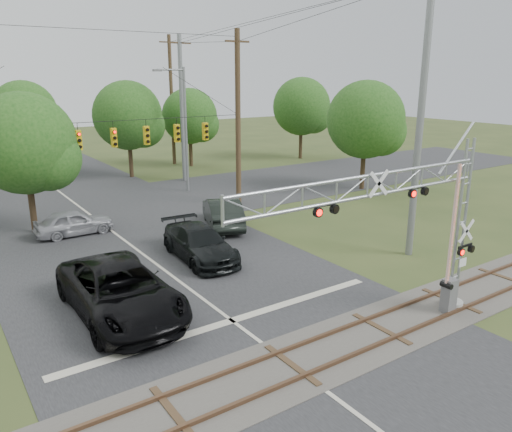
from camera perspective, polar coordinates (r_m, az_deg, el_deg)
ground at (r=14.84m, az=9.18°, el=-20.01°), size 160.00×160.00×0.00m
road_main at (r=22.16m, az=-8.93°, el=-7.29°), size 14.00×90.00×0.02m
road_cross at (r=34.73m, az=-19.00°, el=0.57°), size 90.00×12.00×0.02m
railroad_track at (r=16.06m, az=4.09°, el=-16.63°), size 90.00×3.20×0.17m
crossing_gantry at (r=17.18m, az=17.06°, el=-0.31°), size 10.63×0.83×6.49m
traffic_signal_span at (r=30.19m, az=-16.27°, el=9.46°), size 19.34×0.36×11.50m
pickup_black at (r=19.24m, az=-15.26°, el=-8.24°), size 3.25×7.02×1.95m
car_dark at (r=24.27m, az=-6.47°, el=-3.11°), size 2.63×5.65×1.60m
sedan_silver at (r=29.56m, az=-20.09°, el=-0.70°), size 4.21×1.71×1.43m
suv_dark at (r=29.29m, az=-3.83°, el=0.42°), size 3.68×5.59×1.74m
streetlight at (r=37.89m, az=-8.31°, el=10.38°), size 2.45×0.26×9.19m
utility_poles at (r=33.00m, az=-14.14°, el=11.06°), size 26.30×30.97×13.44m
treeline at (r=41.98m, az=-21.69°, el=10.27°), size 54.82×28.82×9.29m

